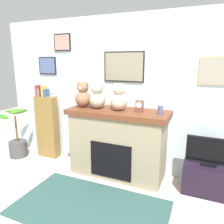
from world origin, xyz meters
TOP-DOWN VIEW (x-y plane):
  - back_wall at (-0.00, 2.00)m, footprint 5.20×0.15m
  - fireplace at (-0.14, 1.64)m, footprint 1.62×0.66m
  - bookshelf at (-1.68, 1.74)m, footprint 0.43×0.16m
  - potted_plant at (-2.23, 1.48)m, footprint 0.52×0.58m
  - tv_stand at (1.24, 1.64)m, footprint 0.66×0.40m
  - television at (1.24, 1.64)m, footprint 0.64×0.14m
  - area_rug at (-0.14, 0.66)m, footprint 1.98×1.13m
  - candle_jar at (0.53, 1.62)m, footprint 0.08×0.08m
  - mantel_clock at (0.21, 1.62)m, footprint 0.11×0.08m
  - teddy_bear_tan at (-0.77, 1.62)m, footprint 0.27×0.27m
  - teddy_bear_cream at (-0.50, 1.62)m, footprint 0.26×0.26m
  - teddy_bear_brown at (-0.12, 1.62)m, footprint 0.26×0.26m

SIDE VIEW (x-z plane):
  - area_rug at x=-0.14m, z-range 0.00..0.01m
  - tv_stand at x=1.24m, z-range 0.00..0.43m
  - potted_plant at x=-2.23m, z-range -0.19..0.79m
  - fireplace at x=-0.14m, z-range 0.01..1.11m
  - television at x=1.24m, z-range 0.43..0.84m
  - bookshelf at x=-1.68m, z-range -0.07..1.35m
  - candle_jar at x=0.53m, z-range 1.11..1.24m
  - mantel_clock at x=0.21m, z-range 1.11..1.29m
  - teddy_bear_cream at x=-0.50m, z-range 1.09..1.51m
  - teddy_bear_brown at x=-0.12m, z-range 1.09..1.51m
  - teddy_bear_tan at x=-0.77m, z-range 1.09..1.52m
  - back_wall at x=0.00m, z-range 0.01..2.61m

